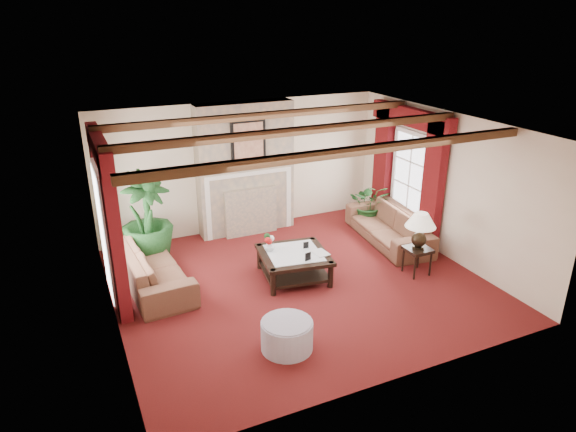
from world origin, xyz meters
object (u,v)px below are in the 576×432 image
sofa_left (152,261)px  side_table (417,261)px  coffee_table (294,265)px  sofa_right (389,220)px  ottoman (287,335)px  potted_palm (148,237)px

sofa_left → side_table: size_ratio=4.69×
side_table → coffee_table: bearing=159.3°
sofa_right → ottoman: 4.15m
sofa_left → ottoman: size_ratio=3.23×
sofa_right → ottoman: (-3.36, -2.44, -0.23)m
potted_palm → side_table: bearing=-30.9°
ottoman → side_table: bearing=19.3°
potted_palm → coffee_table: bearing=-38.9°
side_table → sofa_left: bearing=160.5°
sofa_left → sofa_right: size_ratio=1.00×
sofa_right → side_table: size_ratio=4.69×
sofa_left → coffee_table: size_ratio=2.03×
sofa_left → coffee_table: sofa_left is taller
coffee_table → sofa_right: bearing=23.2°
coffee_table → ottoman: size_ratio=1.59×
sofa_right → side_table: (-0.36, -1.39, -0.19)m
sofa_left → side_table: (4.31, -1.53, -0.20)m
sofa_left → potted_palm: potted_palm is taller
sofa_right → side_table: bearing=-8.3°
potted_palm → coffee_table: size_ratio=1.69×
side_table → sofa_right: bearing=75.4°
ottoman → sofa_left: bearing=117.1°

